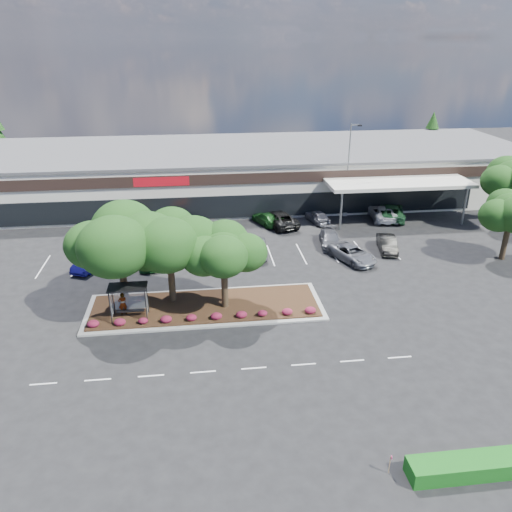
{
  "coord_description": "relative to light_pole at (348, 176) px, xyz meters",
  "views": [
    {
      "loc": [
        -2.23,
        -29.79,
        19.15
      ],
      "look_at": [
        2.36,
        7.61,
        2.6
      ],
      "focal_mm": 35.0,
      "sensor_mm": 36.0,
      "label": 1
    }
  ],
  "objects": [
    {
      "name": "car_16",
      "position": [
        3.8,
        -1.78,
        -3.91
      ],
      "size": [
        3.24,
        5.95,
        1.58
      ],
      "primitive_type": "imported",
      "rotation": [
        0.0,
        0.0,
        3.03
      ],
      "color": "#ADB0BA",
      "rests_on": "ground"
    },
    {
      "name": "hedge_south_east",
      "position": [
        -4.92,
        -37.49,
        -4.25
      ],
      "size": [
        6.0,
        1.3,
        0.9
      ],
      "primitive_type": "cube",
      "color": "#125317",
      "rests_on": "ground"
    },
    {
      "name": "car_15",
      "position": [
        -3.81,
        -1.89,
        -4.02
      ],
      "size": [
        2.45,
        4.27,
        1.37
      ],
      "primitive_type": "imported",
      "rotation": [
        0.0,
        0.0,
        3.36
      ],
      "color": "slate",
      "rests_on": "ground"
    },
    {
      "name": "car_11",
      "position": [
        -19.13,
        -3.15,
        -3.88
      ],
      "size": [
        3.24,
        5.26,
        1.64
      ],
      "primitive_type": "imported",
      "rotation": [
        0.0,
        0.0,
        3.47
      ],
      "color": "maroon",
      "rests_on": "ground"
    },
    {
      "name": "car_10",
      "position": [
        -24.21,
        -6.46,
        -4.0
      ],
      "size": [
        3.24,
        5.21,
        1.41
      ],
      "primitive_type": "imported",
      "rotation": [
        0.0,
        0.0,
        2.86
      ],
      "color": "brown",
      "rests_on": "ground"
    },
    {
      "name": "retail_store",
      "position": [
        -14.85,
        9.91,
        -1.55
      ],
      "size": [
        80.4,
        25.2,
        6.25
      ],
      "color": "silver",
      "rests_on": "ground"
    },
    {
      "name": "light_pole",
      "position": [
        0.0,
        0.0,
        0.0
      ],
      "size": [
        1.4,
        0.8,
        10.56
      ],
      "rotation": [
        0.0,
        0.0,
        0.36
      ],
      "color": "#989793",
      "rests_on": "ground"
    },
    {
      "name": "car_8",
      "position": [
        1.02,
        -10.77,
        -3.98
      ],
      "size": [
        2.34,
        4.58,
        1.44
      ],
      "primitive_type": "imported",
      "rotation": [
        0.0,
        0.0,
        -0.19
      ],
      "color": "black",
      "rests_on": "ground"
    },
    {
      "name": "survey_stake",
      "position": [
        -8.67,
        -36.99,
        -4.02
      ],
      "size": [
        0.07,
        0.14,
        1.06
      ],
      "color": "tan",
      "rests_on": "ground"
    },
    {
      "name": "car_7",
      "position": [
        -4.17,
        -8.8,
        -4.02
      ],
      "size": [
        2.56,
        4.93,
        1.36
      ],
      "primitive_type": "imported",
      "rotation": [
        0.0,
        0.0,
        -0.14
      ],
      "color": "#52545A",
      "rests_on": "ground"
    },
    {
      "name": "car_6",
      "position": [
        -3.07,
        -12.68,
        -3.98
      ],
      "size": [
        4.21,
        5.71,
        1.44
      ],
      "primitive_type": "imported",
      "rotation": [
        0.0,
        0.0,
        0.4
      ],
      "color": "slate",
      "rests_on": "ground"
    },
    {
      "name": "car_17",
      "position": [
        4.89,
        -1.66,
        -3.86
      ],
      "size": [
        4.57,
        6.66,
        1.69
      ],
      "primitive_type": "imported",
      "rotation": [
        0.0,
        0.0,
        2.82
      ],
      "color": "#21532F",
      "rests_on": "ground"
    },
    {
      "name": "shrub_row",
      "position": [
        -16.92,
        -22.09,
        -4.19
      ],
      "size": [
        17.0,
        0.8,
        0.5
      ],
      "primitive_type": null,
      "color": "maroon",
      "rests_on": "landscape_island"
    },
    {
      "name": "tree_east_far",
      "position": [
        16.08,
        -5.99,
        -0.89
      ],
      "size": [
        6.4,
        6.4,
        7.62
      ],
      "primitive_type": null,
      "color": "#1A340F",
      "rests_on": "ground"
    },
    {
      "name": "car_12",
      "position": [
        -17.32,
        -4.46,
        -3.86
      ],
      "size": [
        4.39,
        6.64,
        1.7
      ],
      "primitive_type": "imported",
      "rotation": [
        0.0,
        0.0,
        3.42
      ],
      "color": "#5E5C64",
      "rests_on": "ground"
    },
    {
      "name": "ground",
      "position": [
        -14.92,
        -23.99,
        -4.7
      ],
      "size": [
        160.0,
        160.0,
        0.0
      ],
      "primitive_type": "plane",
      "color": "black",
      "rests_on": "ground"
    },
    {
      "name": "person_waiting",
      "position": [
        -22.98,
        -20.58,
        -3.56
      ],
      "size": [
        0.72,
        0.55,
        1.77
      ],
      "primitive_type": "imported",
      "rotation": [
        0.0,
        0.0,
        3.35
      ],
      "color": "#594C47",
      "rests_on": "landscape_island"
    },
    {
      "name": "landscape_island",
      "position": [
        -16.92,
        -19.99,
        -4.58
      ],
      "size": [
        18.0,
        6.0,
        0.26
      ],
      "color": "#989793",
      "rests_on": "ground"
    },
    {
      "name": "island_tree_east",
      "position": [
        -15.42,
        -20.29,
        -1.19
      ],
      "size": [
        5.8,
        5.8,
        6.5
      ],
      "primitive_type": null,
      "color": "#1A340F",
      "rests_on": "landscape_island"
    },
    {
      "name": "car_4",
      "position": [
        -13.44,
        -8.28,
        -4.04
      ],
      "size": [
        1.94,
        4.63,
        1.34
      ],
      "primitive_type": "imported",
      "rotation": [
        0.0,
        0.0,
        -0.02
      ],
      "color": "silver",
      "rests_on": "ground"
    },
    {
      "name": "car_13",
      "position": [
        -8.27,
        -2.5,
        -3.9
      ],
      "size": [
        4.12,
        6.29,
        1.61
      ],
      "primitive_type": "imported",
      "rotation": [
        0.0,
        0.0,
        3.41
      ],
      "color": "black",
      "rests_on": "ground"
    },
    {
      "name": "conifer_north_west",
      "position": [
        -44.92,
        22.01,
        0.3
      ],
      "size": [
        4.4,
        4.4,
        10.0
      ],
      "primitive_type": "cone",
      "color": "#1A340F",
      "rests_on": "ground"
    },
    {
      "name": "island_tree_mid",
      "position": [
        -19.42,
        -18.79,
        -0.78
      ],
      "size": [
        6.6,
        6.6,
        7.32
      ],
      "primitive_type": null,
      "color": "#1A340F",
      "rests_on": "landscape_island"
    },
    {
      "name": "tree_east_near",
      "position": [
        11.08,
        -13.99,
        -1.45
      ],
      "size": [
        5.6,
        5.6,
        6.51
      ],
      "primitive_type": null,
      "color": "#1A340F",
      "rests_on": "ground"
    },
    {
      "name": "bus_shelter",
      "position": [
        -22.42,
        -21.04,
        -2.4
      ],
      "size": [
        2.75,
        1.55,
        2.59
      ],
      "color": "black",
      "rests_on": "landscape_island"
    },
    {
      "name": "lane_markings",
      "position": [
        -15.06,
        -13.57,
        -4.7
      ],
      "size": [
        33.12,
        20.06,
        0.01
      ],
      "color": "silver",
      "rests_on": "ground"
    },
    {
      "name": "car_5",
      "position": [
        -12.02,
        -10.37,
        -4.0
      ],
      "size": [
        2.79,
        5.27,
        1.41
      ],
      "primitive_type": "imported",
      "rotation": [
        0.0,
        0.0,
        -0.09
      ],
      "color": "slate",
      "rests_on": "ground"
    },
    {
      "name": "car_0",
      "position": [
        -26.94,
        -11.42,
        -3.98
      ],
      "size": [
        3.12,
        4.63,
        1.44
      ],
      "primitive_type": "imported",
      "rotation": [
        0.0,
        0.0,
        -0.4
      ],
      "color": "#110E61",
      "rests_on": "ground"
    },
    {
      "name": "car_2",
      "position": [
        -21.33,
        -10.3,
        -3.96
      ],
      "size": [
        2.63,
        4.65,
        1.49
      ],
      "primitive_type": "imported",
      "rotation": [
        0.0,
        0.0,
        -0.21
      ],
      "color": "#AFB4BC",
      "rests_on": "ground"
    },
    {
      "name": "car_1",
      "position": [
        -21.8,
        -10.93,
        -3.95
      ],
      "size": [
        2.72,
        5.39,
        1.5
      ],
      "primitive_type": "imported",
      "rotation": [
        0.0,
        0.0,
        0.12
      ],
      "color": "#14421B",
      "rests_on": "ground"
    },
    {
      "name": "conifer_north_east",
      "position": [
        19.08,
        20.01,
        -0.2
      ],
      "size": [
        3.96,
        3.96,
        9.0
      ],
      "primitive_type": "cone",
      "color": "#1A340F",
      "rests_on": "ground"
    },
    {
      "name": "car_14",
      "position": [
        -9.57,
        -1.83,
        -4.04
      ],
      "size": [
        3.47,
        4.95,
        1.33
      ],
      "primitive_type": "imported",
      "rotation": [
        0.0,
        0.0,
        3.53
      ],
      "color": "#1A4D1B",
      "rests_on": "ground"
    },
    {
      "name": "island_tree_west",
      "position": [
        -22.92,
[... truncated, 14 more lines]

